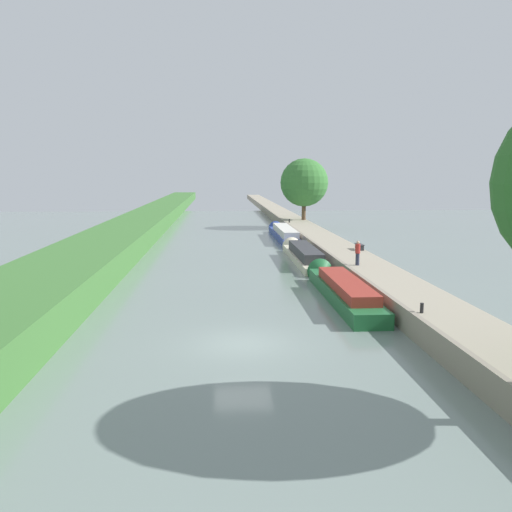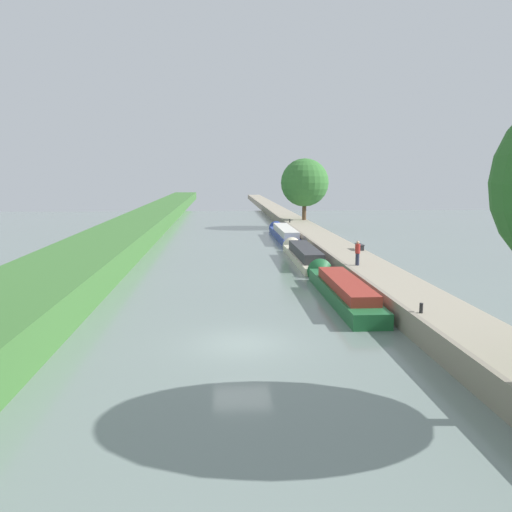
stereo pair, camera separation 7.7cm
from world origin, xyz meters
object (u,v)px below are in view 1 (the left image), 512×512
(mooring_bollard_far, at_px, (289,221))
(narrowboat_green, at_px, (341,288))
(narrowboat_blue, at_px, (284,233))
(mooring_bollard_near, at_px, (422,308))
(narrowboat_cream, at_px, (303,254))
(park_bench, at_px, (359,245))
(person_walking, at_px, (358,252))

(mooring_bollard_far, bearing_deg, narrowboat_green, -92.96)
(narrowboat_green, height_order, mooring_bollard_far, mooring_bollard_far)
(narrowboat_blue, bearing_deg, mooring_bollard_near, -87.29)
(narrowboat_cream, distance_m, mooring_bollard_near, 20.82)
(park_bench, bearing_deg, mooring_bollard_far, 95.93)
(narrowboat_cream, height_order, park_bench, park_bench)
(narrowboat_green, xyz_separation_m, park_bench, (4.30, 11.53, 0.90))
(narrowboat_green, relative_size, park_bench, 8.56)
(narrowboat_cream, xyz_separation_m, person_walking, (2.30, -8.72, 1.46))
(person_walking, bearing_deg, mooring_bollard_far, 90.68)
(person_walking, relative_size, mooring_bollard_far, 3.69)
(mooring_bollard_far, bearing_deg, person_walking, -89.32)
(narrowboat_cream, distance_m, park_bench, 4.80)
(park_bench, bearing_deg, person_walking, -106.62)
(narrowboat_green, relative_size, narrowboat_cream, 0.95)
(narrowboat_cream, bearing_deg, person_walking, -75.26)
(narrowboat_green, xyz_separation_m, narrowboat_blue, (0.15, 27.95, 0.02))
(narrowboat_green, xyz_separation_m, mooring_bollard_near, (1.83, -7.51, 0.78))
(narrowboat_cream, distance_m, person_walking, 9.14)
(narrowboat_cream, height_order, mooring_bollard_far, mooring_bollard_far)
(mooring_bollard_far, height_order, park_bench, park_bench)
(narrowboat_blue, bearing_deg, narrowboat_green, -90.30)
(person_walking, bearing_deg, narrowboat_blue, 94.99)
(narrowboat_cream, bearing_deg, mooring_bollard_near, -84.68)
(narrowboat_blue, bearing_deg, narrowboat_cream, -90.96)
(narrowboat_green, bearing_deg, park_bench, 69.56)
(narrowboat_blue, relative_size, mooring_bollard_far, 36.00)
(person_walking, relative_size, park_bench, 1.11)
(narrowboat_green, xyz_separation_m, narrowboat_cream, (-0.10, 13.21, -0.03))
(mooring_bollard_far, bearing_deg, park_bench, -84.07)
(narrowboat_green, bearing_deg, mooring_bollard_far, 87.04)
(narrowboat_cream, height_order, narrowboat_blue, narrowboat_blue)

